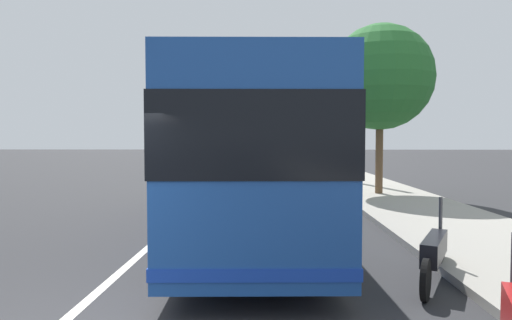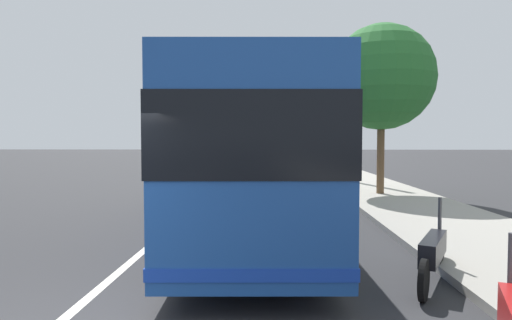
{
  "view_description": "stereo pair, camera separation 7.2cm",
  "coord_description": "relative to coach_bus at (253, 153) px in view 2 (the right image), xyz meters",
  "views": [
    {
      "loc": [
        -4.33,
        -2.47,
        2.18
      ],
      "look_at": [
        6.08,
        -2.15,
        1.72
      ],
      "focal_mm": 30.19,
      "sensor_mm": 36.0,
      "label": 1
    },
    {
      "loc": [
        -4.33,
        -2.55,
        2.18
      ],
      "look_at": [
        6.08,
        -2.15,
        1.72
      ],
      "focal_mm": 30.19,
      "sensor_mm": 36.0,
      "label": 2
    }
  ],
  "objects": [
    {
      "name": "car_side_street",
      "position": [
        19.47,
        -0.45,
        -1.19
      ],
      "size": [
        4.32,
        2.06,
        1.49
      ],
      "rotation": [
        0.0,
        0.0,
        -0.08
      ],
      "color": "silver",
      "rests_on": "ground"
    },
    {
      "name": "car_behind_bus",
      "position": [
        34.79,
        4.86,
        -1.21
      ],
      "size": [
        4.67,
        2.17,
        1.48
      ],
      "rotation": [
        0.0,
        0.0,
        3.08
      ],
      "color": "gray",
      "rests_on": "ground"
    },
    {
      "name": "coach_bus",
      "position": [
        0.0,
        0.0,
        0.0
      ],
      "size": [
        10.53,
        2.96,
        3.37
      ],
      "rotation": [
        0.0,
        0.0,
        0.04
      ],
      "color": "#1E4C9E",
      "rests_on": "ground"
    },
    {
      "name": "motorcycle_nearest_curb",
      "position": [
        -3.55,
        -2.92,
        -1.43
      ],
      "size": [
        2.11,
        1.16,
        1.24
      ],
      "rotation": [
        0.0,
        0.0,
        -0.48
      ],
      "color": "black",
      "rests_on": "ground"
    },
    {
      "name": "roadside_tree_mid_block",
      "position": [
        6.79,
        -4.68,
        2.75
      ],
      "size": [
        4.08,
        4.08,
        6.7
      ],
      "color": "brown",
      "rests_on": "ground"
    },
    {
      "name": "sidewalk_curb",
      "position": [
        4.16,
        -4.96,
        -1.83
      ],
      "size": [
        110.0,
        3.6,
        0.14
      ],
      "primitive_type": "cube",
      "color": "#9E998E",
      "rests_on": "ground"
    },
    {
      "name": "lane_divider_line",
      "position": [
        4.16,
        2.1,
        -1.89
      ],
      "size": [
        110.0,
        0.16,
        0.01
      ],
      "primitive_type": "cube",
      "color": "silver",
      "rests_on": "ground"
    },
    {
      "name": "utility_pole",
      "position": [
        11.19,
        -4.61,
        1.22
      ],
      "size": [
        0.31,
        0.31,
        6.23
      ],
      "primitive_type": "cylinder",
      "color": "slate",
      "rests_on": "ground"
    }
  ]
}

